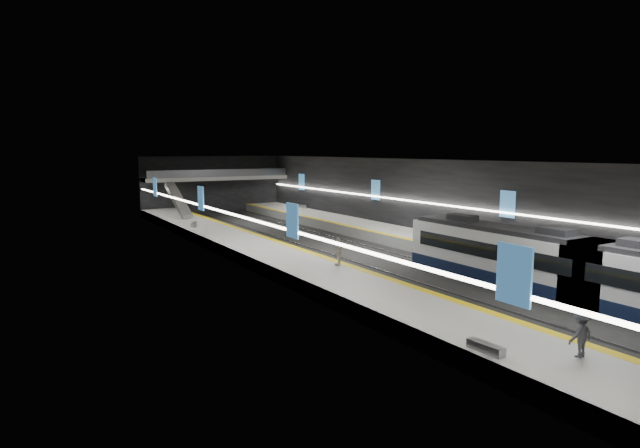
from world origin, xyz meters
TOP-DOWN VIEW (x-y plane):
  - ground at (0.00, 0.00)m, footprint 70.00×70.00m
  - ceiling at (0.00, 0.00)m, footprint 20.00×70.00m
  - wall_left at (-10.00, 0.00)m, footprint 0.04×70.00m
  - wall_right at (10.00, 0.00)m, footprint 0.04×70.00m
  - wall_back at (0.00, 35.00)m, footprint 20.00×0.04m
  - platform_left at (-7.50, 0.00)m, footprint 5.00×70.00m
  - tile_surface_left at (-7.50, 0.00)m, footprint 5.00×70.00m
  - tactile_strip_left at (-5.30, 0.00)m, footprint 0.60×70.00m
  - platform_right at (7.50, 0.00)m, footprint 5.00×70.00m
  - tile_surface_right at (7.50, 0.00)m, footprint 5.00×70.00m
  - tactile_strip_right at (5.30, 0.00)m, footprint 0.60×70.00m
  - rails at (-0.00, 0.00)m, footprint 6.52×70.00m
  - train at (2.50, -20.29)m, footprint 2.69×27.48m
  - ad_posters at (-0.00, 1.00)m, footprint 19.94×53.50m
  - cove_light_left at (-9.80, 0.00)m, footprint 0.25×68.60m
  - cove_light_right at (9.80, 0.00)m, footprint 0.25×68.60m
  - mezzanine_bridge at (0.00, 32.93)m, footprint 20.00×3.00m
  - escalator at (-7.50, 26.00)m, footprint 1.20×7.50m
  - bench_left_near at (-9.50, -23.50)m, footprint 0.54×1.62m
  - bench_left_far at (-8.69, 16.31)m, footprint 1.17×1.95m
  - bench_right_far at (9.50, 25.88)m, footprint 0.86×1.78m
  - passenger_right_a at (6.70, -12.94)m, footprint 0.62×0.78m
  - passenger_left_a at (-5.95, -7.17)m, footprint 0.80×1.22m
  - passenger_left_b at (-6.76, -25.67)m, footprint 1.19×0.72m

SIDE VIEW (x-z plane):
  - ground at x=0.00m, z-range 0.00..0.00m
  - rails at x=0.00m, z-range 0.00..0.12m
  - platform_left at x=-7.50m, z-range 0.00..1.00m
  - platform_right at x=7.50m, z-range 0.00..1.00m
  - tile_surface_left at x=-7.50m, z-range 1.00..1.02m
  - tile_surface_right at x=7.50m, z-range 1.00..1.02m
  - tactile_strip_left at x=-5.30m, z-range 1.01..1.03m
  - tactile_strip_right at x=5.30m, z-range 1.01..1.03m
  - bench_left_near at x=-9.50m, z-range 1.00..1.39m
  - bench_right_far at x=9.50m, z-range 1.00..1.42m
  - bench_left_far at x=-8.69m, z-range 1.00..1.46m
  - passenger_left_b at x=-6.76m, z-range 1.00..2.79m
  - passenger_right_a at x=6.70m, z-range 1.00..2.86m
  - passenger_left_a at x=-5.95m, z-range 1.00..2.92m
  - train at x=2.50m, z-range 0.40..4.00m
  - escalator at x=-7.50m, z-range 0.94..4.86m
  - cove_light_left at x=-9.80m, z-range 3.74..3.86m
  - cove_light_right at x=9.80m, z-range 3.74..3.86m
  - wall_left at x=-10.00m, z-range 0.00..8.00m
  - wall_right at x=10.00m, z-range 0.00..8.00m
  - wall_back at x=0.00m, z-range 0.00..8.00m
  - ad_posters at x=0.00m, z-range 3.40..5.60m
  - mezzanine_bridge at x=0.00m, z-range 4.29..5.79m
  - ceiling at x=0.00m, z-range 7.98..8.02m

